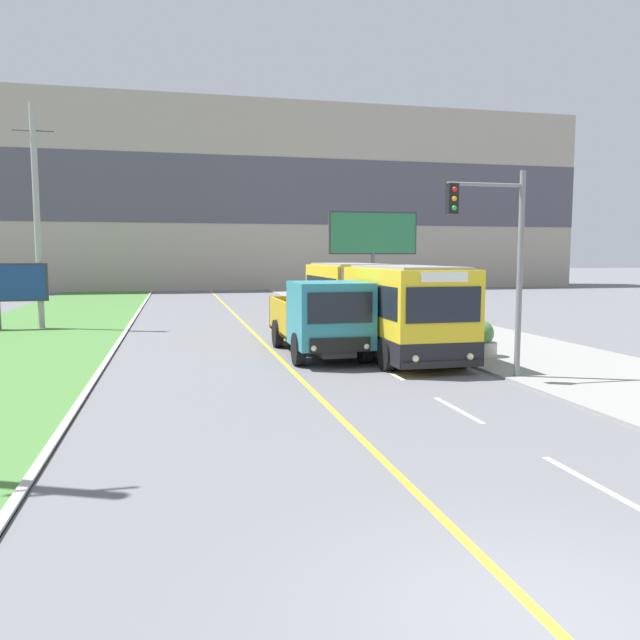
{
  "coord_description": "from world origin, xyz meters",
  "views": [
    {
      "loc": [
        -3.34,
        -4.81,
        3.43
      ],
      "look_at": [
        1.1,
        14.34,
        1.4
      ],
      "focal_mm": 35.0,
      "sensor_mm": 36.0,
      "label": 1
    }
  ],
  "objects_px": {
    "planter_round_near": "(480,340)",
    "utility_pole_far": "(37,217)",
    "dump_truck": "(323,320)",
    "city_bus": "(373,305)",
    "billboard_large": "(373,236)",
    "traffic_light_mast": "(499,248)",
    "planter_round_second": "(435,329)"
  },
  "relations": [
    {
      "from": "planter_round_near",
      "to": "utility_pole_far",
      "type": "bearing_deg",
      "value": 142.26
    },
    {
      "from": "dump_truck",
      "to": "utility_pole_far",
      "type": "bearing_deg",
      "value": 134.07
    },
    {
      "from": "utility_pole_far",
      "to": "planter_round_near",
      "type": "relative_size",
      "value": 8.5
    },
    {
      "from": "dump_truck",
      "to": "planter_round_near",
      "type": "distance_m",
      "value": 5.3
    },
    {
      "from": "city_bus",
      "to": "billboard_large",
      "type": "xyz_separation_m",
      "value": [
        4.41,
        13.75,
        3.03
      ]
    },
    {
      "from": "city_bus",
      "to": "traffic_light_mast",
      "type": "relative_size",
      "value": 2.27
    },
    {
      "from": "billboard_large",
      "to": "traffic_light_mast",
      "type": "bearing_deg",
      "value": -98.54
    },
    {
      "from": "city_bus",
      "to": "utility_pole_far",
      "type": "bearing_deg",
      "value": 146.74
    },
    {
      "from": "city_bus",
      "to": "billboard_large",
      "type": "distance_m",
      "value": 14.76
    },
    {
      "from": "billboard_large",
      "to": "planter_round_near",
      "type": "distance_m",
      "value": 17.91
    },
    {
      "from": "city_bus",
      "to": "planter_round_second",
      "type": "bearing_deg",
      "value": 0.7
    },
    {
      "from": "dump_truck",
      "to": "planter_round_second",
      "type": "xyz_separation_m",
      "value": [
        5.11,
        2.51,
        -0.75
      ]
    },
    {
      "from": "traffic_light_mast",
      "to": "billboard_large",
      "type": "xyz_separation_m",
      "value": [
        3.13,
        20.81,
        0.95
      ]
    },
    {
      "from": "utility_pole_far",
      "to": "billboard_large",
      "type": "bearing_deg",
      "value": 15.29
    },
    {
      "from": "traffic_light_mast",
      "to": "planter_round_near",
      "type": "relative_size",
      "value": 4.7
    },
    {
      "from": "utility_pole_far",
      "to": "planter_round_second",
      "type": "bearing_deg",
      "value": -28.76
    },
    {
      "from": "utility_pole_far",
      "to": "planter_round_second",
      "type": "height_order",
      "value": "utility_pole_far"
    },
    {
      "from": "billboard_large",
      "to": "utility_pole_far",
      "type": "bearing_deg",
      "value": -164.71
    },
    {
      "from": "dump_truck",
      "to": "traffic_light_mast",
      "type": "bearing_deg",
      "value": -50.18
    },
    {
      "from": "traffic_light_mast",
      "to": "planter_round_near",
      "type": "bearing_deg",
      "value": 69.1
    },
    {
      "from": "traffic_light_mast",
      "to": "city_bus",
      "type": "bearing_deg",
      "value": 100.35
    },
    {
      "from": "city_bus",
      "to": "planter_round_second",
      "type": "relative_size",
      "value": 11.59
    },
    {
      "from": "city_bus",
      "to": "billboard_large",
      "type": "bearing_deg",
      "value": 72.21
    },
    {
      "from": "planter_round_second",
      "to": "traffic_light_mast",
      "type": "bearing_deg",
      "value": -100.33
    },
    {
      "from": "utility_pole_far",
      "to": "dump_truck",
      "type": "bearing_deg",
      "value": -45.93
    },
    {
      "from": "traffic_light_mast",
      "to": "billboard_large",
      "type": "distance_m",
      "value": 21.06
    },
    {
      "from": "billboard_large",
      "to": "planter_round_near",
      "type": "relative_size",
      "value": 4.98
    },
    {
      "from": "billboard_large",
      "to": "planter_round_second",
      "type": "distance_m",
      "value": 14.42
    },
    {
      "from": "traffic_light_mast",
      "to": "billboard_large",
      "type": "relative_size",
      "value": 0.94
    },
    {
      "from": "utility_pole_far",
      "to": "planter_round_second",
      "type": "distance_m",
      "value": 18.93
    },
    {
      "from": "planter_round_near",
      "to": "planter_round_second",
      "type": "distance_m",
      "value": 3.64
    },
    {
      "from": "utility_pole_far",
      "to": "traffic_light_mast",
      "type": "height_order",
      "value": "utility_pole_far"
    }
  ]
}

